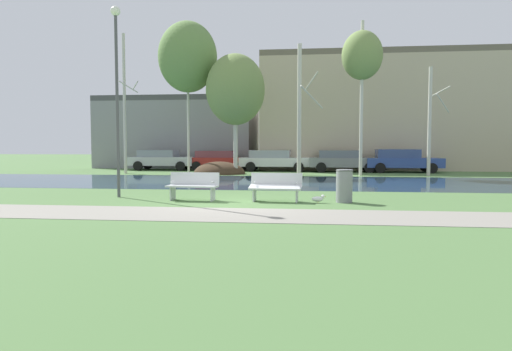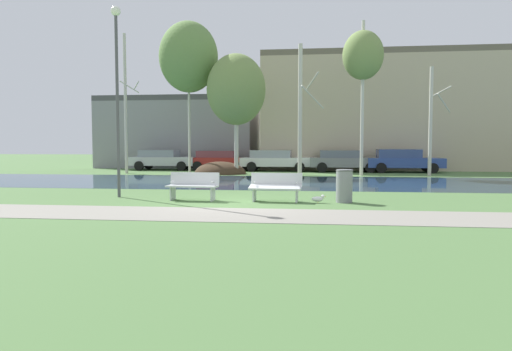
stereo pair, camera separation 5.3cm
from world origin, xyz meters
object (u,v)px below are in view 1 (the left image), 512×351
trash_bin (344,185)px  parked_van_nearest_silver (162,159)px  streetlamp (117,73)px  parked_sedan_second_red (220,160)px  bench_left (193,185)px  bench_right (276,186)px  parked_hatch_third_white (274,160)px  parked_suv_fifth_blue (402,160)px  parked_wagon_fourth_grey (343,160)px  seagull (318,199)px

trash_bin → parked_van_nearest_silver: bearing=123.1°
streetlamp → parked_sedan_second_red: streetlamp is taller
trash_bin → bench_left: bearing=-179.8°
trash_bin → parked_van_nearest_silver: (-11.29, 17.29, 0.23)m
bench_right → trash_bin: 2.07m
bench_left → parked_hatch_third_white: parked_hatch_third_white is taller
parked_sedan_second_red → parked_hatch_third_white: 3.84m
parked_sedan_second_red → trash_bin: bearing=-67.5°
parked_sedan_second_red → parked_suv_fifth_blue: 12.02m
trash_bin → parked_wagon_fourth_grey: 16.49m
trash_bin → parked_wagon_fourth_grey: bearing=86.3°
bench_left → parked_suv_fifth_blue: (9.40, 16.26, 0.30)m
parked_van_nearest_silver → parked_sedan_second_red: bearing=1.6°
trash_bin → parked_sedan_second_red: size_ratio=0.22×
trash_bin → parked_suv_fifth_blue: bearing=73.8°
parked_van_nearest_silver → parked_sedan_second_red: (4.06, 0.12, -0.02)m
seagull → parked_sedan_second_red: bearing=110.1°
parked_wagon_fourth_grey → parked_sedan_second_red: bearing=173.4°
trash_bin → parked_wagon_fourth_grey: parked_wagon_fourth_grey is taller
bench_left → parked_suv_fifth_blue: size_ratio=0.35×
parked_sedan_second_red → seagull: bearing=-69.9°
parked_sedan_second_red → parked_van_nearest_silver: bearing=-178.4°
bench_left → parked_sedan_second_red: parked_sedan_second_red is taller
bench_right → trash_bin: size_ratio=1.64×
bench_left → parked_suv_fifth_blue: parked_suv_fifth_blue is taller
bench_left → parked_wagon_fourth_grey: size_ratio=0.36×
bench_left → bench_right: 2.60m
trash_bin → parked_hatch_third_white: bearing=101.5°
bench_right → streetlamp: 6.41m
streetlamp → parked_suv_fifth_blue: streetlamp is taller
seagull → parked_hatch_third_white: 17.31m
parked_sedan_second_red → parked_wagon_fourth_grey: (8.30, -0.95, 0.02)m
seagull → parked_wagon_fourth_grey: size_ratio=0.09×
parked_suv_fifth_blue → bench_right: bearing=-112.7°
parked_hatch_third_white → bench_left: bearing=-94.2°
bench_left → bench_right: (2.60, 0.00, 0.00)m
bench_left → streetlamp: (-2.68, 0.60, 3.60)m
parked_suv_fifth_blue → seagull: bearing=-108.5°
trash_bin → parked_hatch_third_white: 17.18m
parked_suv_fifth_blue → parked_sedan_second_red: bearing=174.4°
bench_right → seagull: (1.29, -0.24, -0.34)m
parked_sedan_second_red → streetlamp: bearing=-90.4°
bench_left → trash_bin: bearing=0.2°
trash_bin → parked_van_nearest_silver: parked_van_nearest_silver is taller
parked_hatch_third_white → parked_wagon_fourth_grey: bearing=-4.8°
seagull → parked_hatch_third_white: bearing=98.8°
parked_wagon_fourth_grey → parked_van_nearest_silver: bearing=176.1°
streetlamp → parked_van_nearest_silver: bearing=103.3°
seagull → parked_suv_fifth_blue: (5.51, 16.50, 0.64)m
bench_right → parked_van_nearest_silver: size_ratio=0.36×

